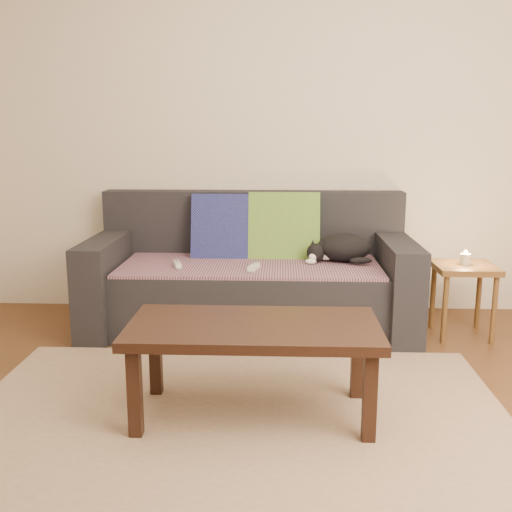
{
  "coord_description": "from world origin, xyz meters",
  "views": [
    {
      "loc": [
        0.2,
        -2.3,
        1.28
      ],
      "look_at": [
        0.05,
        1.2,
        0.55
      ],
      "focal_mm": 42.0,
      "sensor_mm": 36.0,
      "label": 1
    }
  ],
  "objects_px": {
    "side_table": "(464,277)",
    "coffee_table": "(254,336)",
    "wii_remote_a": "(177,264)",
    "wii_remote_b": "(254,267)",
    "sofa": "(251,280)",
    "cat": "(341,248)"
  },
  "relations": [
    {
      "from": "wii_remote_a",
      "to": "coffee_table",
      "type": "distance_m",
      "value": 1.27
    },
    {
      "from": "wii_remote_a",
      "to": "wii_remote_b",
      "type": "bearing_deg",
      "value": -114.41
    },
    {
      "from": "wii_remote_b",
      "to": "side_table",
      "type": "relative_size",
      "value": 0.32
    },
    {
      "from": "wii_remote_b",
      "to": "side_table",
      "type": "distance_m",
      "value": 1.33
    },
    {
      "from": "wii_remote_b",
      "to": "cat",
      "type": "bearing_deg",
      "value": -48.61
    },
    {
      "from": "wii_remote_a",
      "to": "sofa",
      "type": "bearing_deg",
      "value": -84.19
    },
    {
      "from": "cat",
      "to": "wii_remote_a",
      "type": "bearing_deg",
      "value": -147.41
    },
    {
      "from": "side_table",
      "to": "coffee_table",
      "type": "xyz_separation_m",
      "value": [
        -1.27,
        -1.17,
        0.01
      ]
    },
    {
      "from": "sofa",
      "to": "wii_remote_a",
      "type": "relative_size",
      "value": 14.0
    },
    {
      "from": "sofa",
      "to": "cat",
      "type": "distance_m",
      "value": 0.64
    },
    {
      "from": "wii_remote_b",
      "to": "sofa",
      "type": "bearing_deg",
      "value": 23.21
    },
    {
      "from": "cat",
      "to": "wii_remote_b",
      "type": "bearing_deg",
      "value": -133.25
    },
    {
      "from": "sofa",
      "to": "wii_remote_b",
      "type": "height_order",
      "value": "sofa"
    },
    {
      "from": "coffee_table",
      "to": "wii_remote_b",
      "type": "bearing_deg",
      "value": 92.66
    },
    {
      "from": "cat",
      "to": "coffee_table",
      "type": "relative_size",
      "value": 0.43
    },
    {
      "from": "side_table",
      "to": "coffee_table",
      "type": "height_order",
      "value": "side_table"
    },
    {
      "from": "cat",
      "to": "side_table",
      "type": "bearing_deg",
      "value": 8.83
    },
    {
      "from": "side_table",
      "to": "wii_remote_a",
      "type": "bearing_deg",
      "value": -179.18
    },
    {
      "from": "sofa",
      "to": "side_table",
      "type": "bearing_deg",
      "value": -7.06
    },
    {
      "from": "cat",
      "to": "sofa",
      "type": "bearing_deg",
      "value": -157.49
    },
    {
      "from": "sofa",
      "to": "wii_remote_a",
      "type": "bearing_deg",
      "value": -157.11
    },
    {
      "from": "sofa",
      "to": "wii_remote_b",
      "type": "relative_size",
      "value": 14.0
    }
  ]
}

